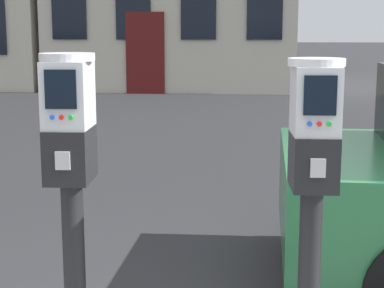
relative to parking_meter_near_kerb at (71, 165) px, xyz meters
name	(u,v)px	position (x,y,z in m)	size (l,w,h in m)	color
parking_meter_near_kerb	(71,165)	(0.00, 0.00, 0.00)	(0.22, 0.26, 1.43)	black
parking_meter_twin_adjacent	(313,172)	(0.96, 0.00, -0.01)	(0.22, 0.26, 1.42)	black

